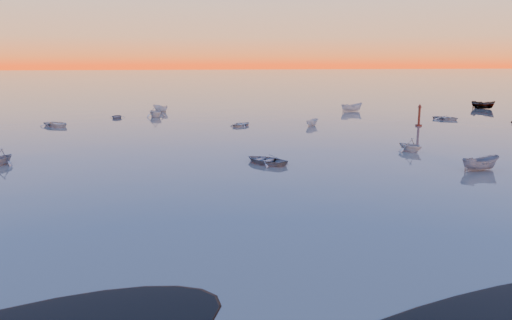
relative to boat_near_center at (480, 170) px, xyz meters
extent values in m
plane|color=#686056|center=(-21.00, 76.00, 0.00)|extent=(600.00, 600.00, 0.00)
imported|color=slate|center=(0.00, 0.00, 0.00)|extent=(2.08, 3.95, 1.31)
imported|color=silver|center=(-2.13, 9.63, 0.00)|extent=(3.60, 2.68, 1.15)
cylinder|color=#4A1A10|center=(8.07, 28.75, 0.05)|extent=(0.95, 0.95, 0.32)
cylinder|color=#4A1A10|center=(8.07, 28.75, 1.38)|extent=(0.34, 0.34, 2.75)
cone|color=#4A1A10|center=(8.07, 28.75, 3.02)|extent=(0.64, 0.64, 0.53)
camera|label=1|loc=(-26.07, -40.47, 9.98)|focal=35.00mm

